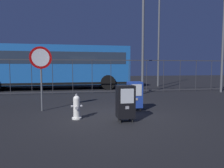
% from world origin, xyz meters
% --- Properties ---
extents(ground_plane, '(60.00, 60.00, 0.00)m').
position_xyz_m(ground_plane, '(0.00, 0.00, 0.00)').
color(ground_plane, black).
extents(fire_hydrant, '(0.33, 0.31, 0.75)m').
position_xyz_m(fire_hydrant, '(-1.04, -0.26, 0.35)').
color(fire_hydrant, silver).
rests_on(fire_hydrant, ground_plane).
extents(newspaper_box_primary, '(0.48, 0.42, 1.02)m').
position_xyz_m(newspaper_box_primary, '(0.29, -0.81, 0.57)').
color(newspaper_box_primary, black).
rests_on(newspaper_box_primary, ground_plane).
extents(newspaper_box_secondary, '(0.48, 0.42, 1.02)m').
position_xyz_m(newspaper_box_secondary, '(0.98, 0.56, 0.57)').
color(newspaper_box_secondary, black).
rests_on(newspaper_box_secondary, ground_plane).
extents(stop_sign, '(0.71, 0.31, 2.23)m').
position_xyz_m(stop_sign, '(-2.20, 1.12, 1.60)').
color(stop_sign, '#4C4F54').
rests_on(stop_sign, ground_plane).
extents(fence_barrier, '(18.03, 0.04, 2.00)m').
position_xyz_m(fence_barrier, '(0.00, 5.84, 1.02)').
color(fence_barrier, '#2D2D33').
rests_on(fence_barrier, ground_plane).
extents(bus_near, '(10.50, 2.80, 3.00)m').
position_xyz_m(bus_near, '(-2.43, 8.84, 1.71)').
color(bus_near, '#19519E').
rests_on(bus_near, ground_plane).
extents(bus_far, '(10.60, 3.15, 3.00)m').
position_xyz_m(bus_far, '(-4.90, 12.99, 1.71)').
color(bus_far, '#4C5156').
rests_on(bus_far, ground_plane).
extents(street_light_near_left, '(0.32, 0.32, 7.36)m').
position_xyz_m(street_light_near_left, '(7.83, 4.83, 4.25)').
color(street_light_near_left, '#4C4F54').
rests_on(street_light_near_left, ground_plane).
extents(street_light_near_right, '(0.32, 0.32, 7.93)m').
position_xyz_m(street_light_near_right, '(5.66, 9.36, 4.54)').
color(street_light_near_right, '#4C4F54').
rests_on(street_light_near_right, ground_plane).
extents(street_light_far_left, '(0.32, 0.32, 6.42)m').
position_xyz_m(street_light_far_left, '(2.78, 4.90, 3.76)').
color(street_light_far_left, '#4C4F54').
rests_on(street_light_far_left, ground_plane).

